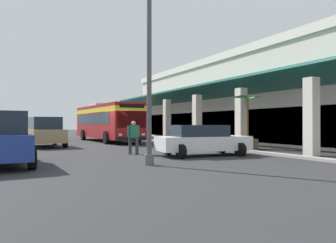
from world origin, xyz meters
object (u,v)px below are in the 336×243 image
parked_sedan_white (202,140)px  pedestrian (133,136)px  lot_light_pole (149,64)px  parked_suv_tan (44,131)px  potted_palm (247,137)px  transit_bus (107,120)px

parked_sedan_white → pedestrian: (-2.17, -2.67, 0.19)m
lot_light_pole → parked_suv_tan: bearing=-168.3°
potted_palm → pedestrian: bearing=-94.1°
transit_bus → pedestrian: 12.24m
lot_light_pole → transit_bus: bearing=169.1°
parked_suv_tan → lot_light_pole: (11.78, 2.44, 2.73)m
pedestrian → lot_light_pole: size_ratio=0.24×
parked_sedan_white → pedestrian: pedestrian is taller
lot_light_pole → parked_sedan_white: bearing=118.8°
transit_bus → lot_light_pole: (16.20, -3.13, 1.90)m
parked_suv_tan → pedestrian: size_ratio=2.94×
potted_palm → parked_sedan_white: bearing=-68.6°
transit_bus → potted_palm: 13.45m
transit_bus → pedestrian: transit_bus is taller
potted_palm → lot_light_pole: size_ratio=0.46×
pedestrian → transit_bus: bearing=169.9°
parked_sedan_white → potted_palm: (-1.68, 4.27, 0.01)m
parked_suv_tan → pedestrian: bearing=24.2°
lot_light_pole → potted_palm: bearing=114.9°
pedestrian → potted_palm: (0.49, 6.95, -0.18)m
pedestrian → potted_palm: size_ratio=0.52×
transit_bus → parked_suv_tan: size_ratio=2.30×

